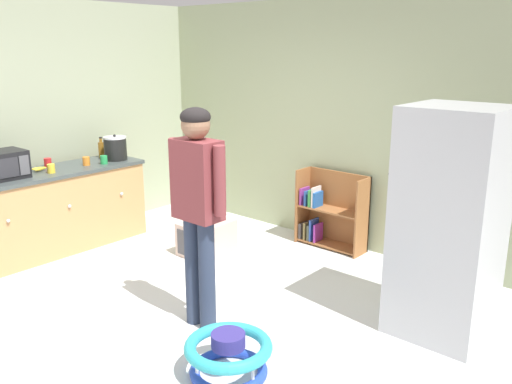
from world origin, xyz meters
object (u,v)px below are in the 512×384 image
Objects in this scene: amber_bottle at (101,149)px; bookshelf at (329,214)px; kitchen_counter at (55,210)px; standing_person at (198,198)px; blue_cup at (19,167)px; red_cup at (48,162)px; baby_walker at (228,355)px; pet_carrier at (207,238)px; yellow_cup at (51,169)px; green_cup at (104,160)px; banana_bunch at (40,169)px; crock_pot at (115,148)px; orange_cup at (86,161)px; refrigerator at (449,224)px.

bookshelf is at bearing 28.86° from amber_bottle.
kitchen_counter is 2.52m from standing_person.
red_cup is at bearing 83.38° from blue_cup.
amber_bottle reaches higher than baby_walker.
baby_walker is 1.09× the size of pet_carrier.
kitchen_counter reaches higher than baby_walker.
red_cup is (0.00, -0.69, -0.05)m from amber_bottle.
amber_bottle is (-2.63, 0.88, -0.07)m from standing_person.
green_cup is at bearing 87.34° from yellow_cup.
yellow_cup is at bearing 171.93° from baby_walker.
amber_bottle reaches higher than banana_bunch.
yellow_cup reaches higher than baby_walker.
standing_person reaches higher than pet_carrier.
crock_pot reaches higher than blue_cup.
blue_cup is at bearing 175.84° from baby_walker.
bookshelf is at bearing 38.31° from orange_cup.
amber_bottle is (-0.15, 0.86, 0.07)m from banana_bunch.
refrigerator is 2.68m from pet_carrier.
bookshelf is 2.72m from baby_walker.
banana_bunch is (-3.14, 0.38, 0.77)m from baby_walker.
crock_pot reaches higher than kitchen_counter.
crock_pot is 3.17× the size of orange_cup.
blue_cup is at bearing -92.00° from amber_bottle.
orange_cup is 1.00× the size of blue_cup.
green_cup reaches higher than bookshelf.
baby_walker is at bearing -118.36° from refrigerator.
refrigerator reaches higher than pet_carrier.
red_cup reaches higher than pet_carrier.
refrigerator is 18.74× the size of yellow_cup.
yellow_cup is 1.00× the size of blue_cup.
standing_person is at bearing -1.52° from yellow_cup.
crock_pot is at bearing 85.48° from kitchen_counter.
baby_walker is 3.42m from red_cup.
amber_bottle is 1.00m from blue_cup.
kitchen_counter is 0.49m from banana_bunch.
banana_bunch is 0.69m from green_cup.
yellow_cup is at bearing -69.13° from amber_bottle.
crock_pot is (-2.38, 0.91, -0.03)m from standing_person.
standing_person is 18.51× the size of orange_cup.
pet_carrier is (-0.86, -1.08, -0.19)m from bookshelf.
orange_cup is at bearing 77.53° from banana_bunch.
kitchen_counter is 3.63× the size of pet_carrier.
baby_walker is 3.22m from green_cup.
standing_person reaches higher than banana_bunch.
green_cup is at bearing -160.13° from pet_carrier.
baby_walker is 3.61m from amber_bottle.
yellow_cup is at bearing 14.44° from banana_bunch.
orange_cup reaches higher than bookshelf.
crock_pot is 3.17× the size of green_cup.
standing_person is (2.44, -0.12, 0.62)m from kitchen_counter.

